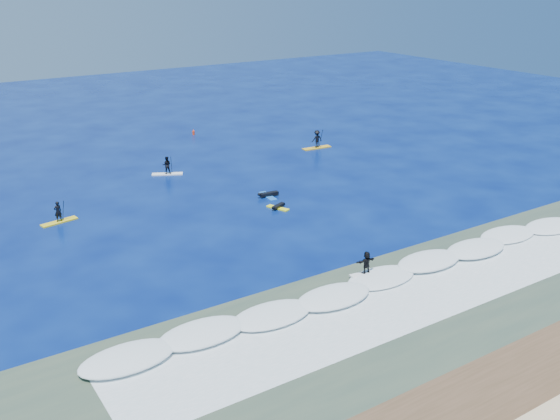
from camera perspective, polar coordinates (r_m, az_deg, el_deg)
ground at (r=45.40m, az=-0.21°, el=-1.78°), size 160.00×160.00×0.00m
wet_sand_strip at (r=31.74m, az=21.99°, el=-14.32°), size 90.00×5.00×0.08m
shallow_water at (r=35.64m, az=12.21°, el=-9.04°), size 90.00×13.00×0.01m
breaking_wave at (r=38.16m, az=7.99°, el=-6.63°), size 40.00×6.00×0.30m
whitewater at (r=36.25m, az=11.09°, el=-8.41°), size 34.00×5.00×0.02m
sup_paddler_left at (r=49.28m, az=-19.60°, el=-0.43°), size 2.81×1.21×1.91m
sup_paddler_center at (r=58.51m, az=-10.30°, el=3.91°), size 2.84×1.90×1.98m
sup_paddler_right at (r=66.53m, az=3.39°, el=6.39°), size 3.27×1.03×2.26m
prone_paddler_near at (r=49.32m, az=-0.19°, el=0.28°), size 1.48×1.97×0.40m
prone_paddler_far at (r=51.94m, az=-1.11°, el=1.40°), size 1.88×2.40×0.49m
wave_surfer at (r=38.55m, az=7.91°, el=-4.90°), size 2.17×0.76×1.54m
marker_buoy at (r=72.90m, az=-7.92°, el=7.04°), size 0.28×0.28×0.67m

